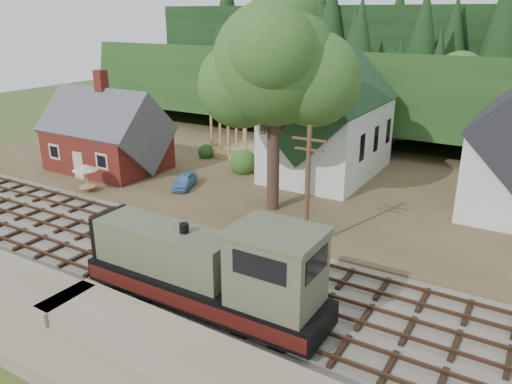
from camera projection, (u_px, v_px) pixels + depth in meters
The scene contains 16 objects.
ground at pixel (163, 259), 30.15m from camera, with size 140.00×140.00×0.00m, color #384C1E.
embankment at pixel (42, 332), 23.29m from camera, with size 64.00×5.00×1.60m, color #7F7259.
railroad_bed at pixel (163, 258), 30.12m from camera, with size 64.00×11.00×0.16m, color #726B5B.
village_flat at pixel (297, 177), 44.62m from camera, with size 64.00×26.00×0.30m, color brown.
hillside at pixel (380, 128), 64.02m from camera, with size 70.00×28.00×8.00m, color #1E3F19.
ridge at pixel (413, 109), 76.93m from camera, with size 80.00×20.00×12.00m, color black.
depot at pixel (107, 138), 45.67m from camera, with size 10.80×7.41×9.00m.
church at pixel (328, 121), 43.29m from camera, with size 8.40×15.17×13.00m.
timber_frame at pixel (262, 127), 49.69m from camera, with size 8.20×6.20×6.99m.
lattice_tower at pixel (291, 53), 52.23m from camera, with size 3.20×3.20×12.12m.
big_tree at pixel (277, 72), 33.76m from camera, with size 10.90×8.40×14.70m.
telegraph_pole_near at pixel (308, 188), 29.51m from camera, with size 2.20×0.28×8.00m.
locomotive at pixel (211, 271), 24.15m from camera, with size 12.80×3.20×5.10m.
car_blue at pixel (184, 181), 41.36m from camera, with size 1.40×3.47×1.18m, color #5C92C7.
car_green at pixel (78, 156), 48.46m from camera, with size 1.32×3.79×1.25m, color #7DB37C.
patio_set at pixel (85, 168), 39.98m from camera, with size 2.06×2.06×2.29m.
Camera 1 is at (18.70, -20.25, 14.05)m, focal length 35.00 mm.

